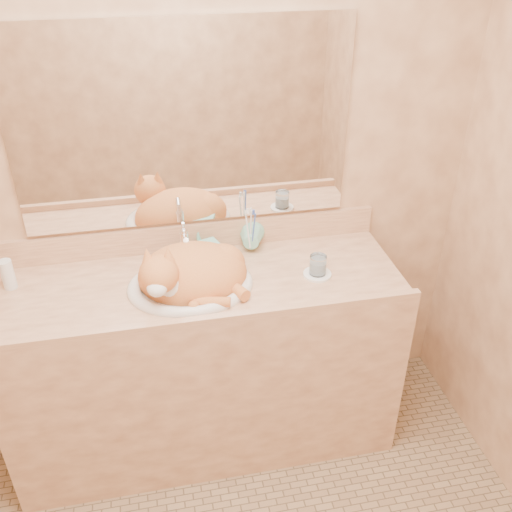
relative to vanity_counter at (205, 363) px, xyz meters
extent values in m
cube|color=#9C6A47|center=(0.00, 0.28, 0.82)|extent=(2.40, 0.02, 2.50)
cube|color=white|center=(0.00, 0.26, 0.97)|extent=(1.30, 0.02, 0.80)
imported|color=#7BC4AA|center=(0.09, 0.07, 0.52)|extent=(0.11, 0.11, 0.19)
imported|color=#7BC4AA|center=(0.24, 0.17, 0.48)|extent=(0.13, 0.13, 0.10)
cylinder|color=white|center=(0.47, -0.04, 0.43)|extent=(0.11, 0.11, 0.01)
cylinder|color=white|center=(0.47, -0.04, 0.47)|extent=(0.07, 0.07, 0.08)
cylinder|color=white|center=(-0.72, 0.11, 0.49)|extent=(0.05, 0.05, 0.12)
camera|label=1|loc=(-0.15, -1.85, 1.70)|focal=40.00mm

